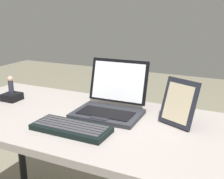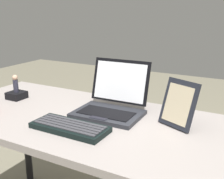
{
  "view_description": "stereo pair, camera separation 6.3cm",
  "coord_description": "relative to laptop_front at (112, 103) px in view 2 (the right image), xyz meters",
  "views": [
    {
      "loc": [
        0.56,
        -1.0,
        1.17
      ],
      "look_at": [
        0.07,
        0.04,
        0.84
      ],
      "focal_mm": 45.39,
      "sensor_mm": 36.0,
      "label": 1
    },
    {
      "loc": [
        0.62,
        -0.97,
        1.17
      ],
      "look_at": [
        0.07,
        0.04,
        0.84
      ],
      "focal_mm": 45.39,
      "sensor_mm": 36.0,
      "label": 2
    }
  ],
  "objects": [
    {
      "name": "laptop_front",
      "position": [
        0.0,
        0.0,
        0.0
      ],
      "size": [
        0.3,
        0.27,
        0.23
      ],
      "color": "#25262C",
      "rests_on": "desk"
    },
    {
      "name": "figurine_stand",
      "position": [
        -0.55,
        -0.05,
        -0.03
      ],
      "size": [
        0.09,
        0.09,
        0.04
      ],
      "primitive_type": "cube",
      "color": "black",
      "rests_on": "desk"
    },
    {
      "name": "external_keyboard",
      "position": [
        -0.06,
        -0.24,
        -0.04
      ],
      "size": [
        0.32,
        0.13,
        0.03
      ],
      "color": "black",
      "rests_on": "desk"
    },
    {
      "name": "figurine",
      "position": [
        -0.55,
        -0.05,
        0.04
      ],
      "size": [
        0.03,
        0.03,
        0.09
      ],
      "color": "#2E2F3F",
      "rests_on": "figurine_stand"
    },
    {
      "name": "desk",
      "position": [
        -0.03,
        -0.1,
        -0.12
      ],
      "size": [
        1.53,
        0.66,
        0.7
      ],
      "color": "gray",
      "rests_on": "ground"
    },
    {
      "name": "photo_frame",
      "position": [
        0.31,
        -0.0,
        0.05
      ],
      "size": [
        0.17,
        0.12,
        0.19
      ],
      "color": "black",
      "rests_on": "desk"
    }
  ]
}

